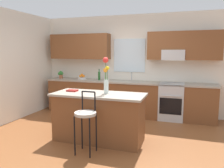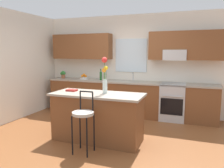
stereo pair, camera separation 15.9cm
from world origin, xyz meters
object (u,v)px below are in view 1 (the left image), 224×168
bar_stool_near (86,116)px  flower_vase (106,75)px  cookbook (72,90)px  kitchen_island (99,117)px  bottle_olive_oil (99,76)px  potted_plant_small (61,74)px  oven_range (171,101)px  fruit_bowl_oranges (82,77)px

bar_stool_near → flower_vase: 0.90m
bar_stool_near → cookbook: bar_stool_near is taller
kitchen_island → bottle_olive_oil: size_ratio=5.64×
flower_vase → bottle_olive_oil: size_ratio=2.19×
potted_plant_small → bottle_olive_oil: bearing=-0.1°
bar_stool_near → oven_range: bearing=63.3°
bottle_olive_oil → kitchen_island: bearing=-68.6°
cookbook → potted_plant_small: bearing=127.0°
kitchen_island → potted_plant_small: bearing=136.1°
bar_stool_near → cookbook: (-0.58, 0.63, 0.30)m
potted_plant_small → flower_vase: bearing=-41.2°
flower_vase → bottle_olive_oil: bearing=115.4°
oven_range → potted_plant_small: bearing=179.5°
cookbook → oven_range: bearing=45.1°
bar_stool_near → fruit_bowl_oranges: fruit_bowl_oranges is taller
bottle_olive_oil → fruit_bowl_oranges: bearing=179.5°
flower_vase → fruit_bowl_oranges: (-1.40, 1.84, -0.29)m
kitchen_island → potted_plant_small: 2.79m
fruit_bowl_oranges → bar_stool_near: bearing=-62.8°
fruit_bowl_oranges → potted_plant_small: (-0.70, -0.00, 0.07)m
cookbook → fruit_bowl_oranges: (-0.69, 1.84, 0.04)m
oven_range → potted_plant_small: 3.25m
fruit_bowl_oranges → bottle_olive_oil: size_ratio=0.77×
fruit_bowl_oranges → kitchen_island: bearing=-56.2°
bar_stool_near → flower_vase: (0.13, 0.63, 0.62)m
bar_stool_near → potted_plant_small: bearing=128.6°
fruit_bowl_oranges → potted_plant_small: 0.70m
oven_range → cookbook: (-1.81, -1.81, 0.48)m
oven_range → bottle_olive_oil: (-1.97, 0.02, 0.58)m
kitchen_island → bar_stool_near: (-0.00, -0.58, 0.17)m
flower_vase → potted_plant_small: flower_vase is taller
flower_vase → cookbook: (-0.71, -0.00, -0.32)m
oven_range → cookbook: 2.61m
cookbook → potted_plant_small: size_ratio=0.89×
flower_vase → potted_plant_small: 2.80m
oven_range → fruit_bowl_oranges: bearing=179.3°
kitchen_island → potted_plant_small: (-1.97, 1.89, 0.58)m
cookbook → bar_stool_near: bearing=-47.2°
fruit_bowl_oranges → potted_plant_small: size_ratio=1.07×
bottle_olive_oil → oven_range: bearing=-0.7°
fruit_bowl_oranges → oven_range: bearing=-0.7°
kitchen_island → fruit_bowl_oranges: (-1.27, 1.90, 0.51)m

